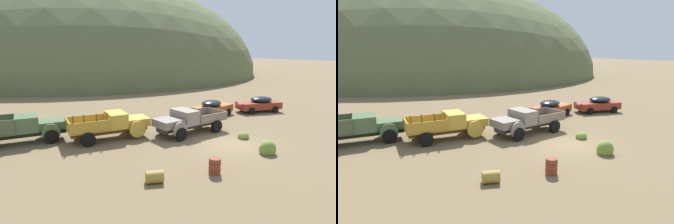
# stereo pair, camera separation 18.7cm
# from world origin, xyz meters

# --- Properties ---
(ground_plane) EXTENTS (300.00, 300.00, 0.00)m
(ground_plane) POSITION_xyz_m (0.00, 0.00, 0.00)
(ground_plane) COLOR brown
(hill_distant) EXTENTS (86.29, 88.08, 46.85)m
(hill_distant) POSITION_xyz_m (12.75, 66.75, 0.00)
(hill_distant) COLOR #56603D
(hill_distant) RESTS_ON ground
(truck_weathered_green) EXTENTS (6.66, 2.86, 1.91)m
(truck_weathered_green) POSITION_xyz_m (-11.50, 7.98, 1.02)
(truck_weathered_green) COLOR #232B1B
(truck_weathered_green) RESTS_ON ground
(truck_faded_yellow) EXTENTS (5.89, 2.91, 2.16)m
(truck_faded_yellow) POSITION_xyz_m (-5.93, 5.63, 1.01)
(truck_faded_yellow) COLOR brown
(truck_faded_yellow) RESTS_ON ground
(truck_primer_gray) EXTENTS (5.99, 2.84, 1.89)m
(truck_primer_gray) POSITION_xyz_m (-1.04, 3.66, 0.99)
(truck_primer_gray) COLOR #3D322D
(truck_primer_gray) RESTS_ON ground
(car_oxide_orange) EXTENTS (4.79, 2.75, 1.57)m
(car_oxide_orange) POSITION_xyz_m (4.84, 7.11, 0.82)
(car_oxide_orange) COLOR #A34C1E
(car_oxide_orange) RESTS_ON ground
(car_rust_red) EXTENTS (4.90, 3.07, 1.57)m
(car_rust_red) POSITION_xyz_m (9.86, 6.08, 0.82)
(car_rust_red) COLOR maroon
(car_rust_red) RESTS_ON ground
(oil_drum_tipped) EXTENTS (1.01, 0.88, 0.61)m
(oil_drum_tipped) POSITION_xyz_m (-7.14, -2.16, 0.30)
(oil_drum_tipped) COLOR olive
(oil_drum_tipped) RESTS_ON ground
(oil_drum_by_truck) EXTENTS (0.65, 0.65, 0.85)m
(oil_drum_by_truck) POSITION_xyz_m (-4.01, -2.94, 0.42)
(oil_drum_by_truck) COLOR brown
(oil_drum_by_truck) RESTS_ON ground
(bush_near_barrel) EXTENTS (0.79, 0.75, 0.61)m
(bush_near_barrel) POSITION_xyz_m (1.83, 0.54, 0.16)
(bush_near_barrel) COLOR olive
(bush_near_barrel) RESTS_ON ground
(bush_front_right) EXTENTS (1.06, 0.99, 1.09)m
(bush_front_right) POSITION_xyz_m (0.71, -2.48, 0.28)
(bush_front_right) COLOR olive
(bush_front_right) RESTS_ON ground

